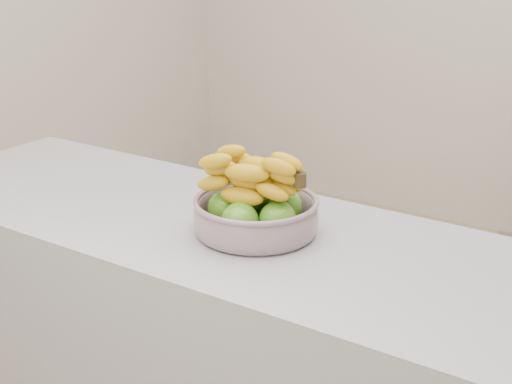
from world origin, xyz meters
The scene contains 1 object.
fruit_bowl centered at (0.03, -0.50, 0.96)m, with size 0.29×0.29×0.18m.
Camera 1 is at (0.87, -1.77, 1.55)m, focal length 50.00 mm.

